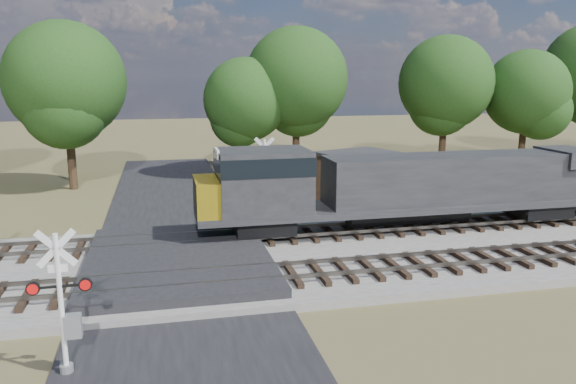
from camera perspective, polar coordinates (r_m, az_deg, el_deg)
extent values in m
plane|color=brown|center=(22.20, -10.95, -8.18)|extent=(160.00, 160.00, 0.00)
cube|color=gray|center=(24.93, 12.72, -5.66)|extent=(140.00, 10.00, 0.30)
cube|color=black|center=(22.19, -10.96, -8.09)|extent=(7.00, 60.00, 0.08)
cube|color=#262628|center=(22.57, -11.03, -7.00)|extent=(7.00, 9.00, 0.62)
cube|color=black|center=(20.34, -5.08, -8.73)|extent=(44.00, 2.60, 0.18)
cube|color=#58534C|center=(22.10, 16.36, -7.03)|extent=(140.00, 0.08, 0.15)
cube|color=#58534C|center=(23.29, 14.65, -5.96)|extent=(140.00, 0.08, 0.15)
cube|color=black|center=(25.05, -6.65, -4.79)|extent=(44.00, 2.60, 0.18)
cube|color=#58534C|center=(26.37, 11.10, -3.72)|extent=(140.00, 0.08, 0.15)
cube|color=#58534C|center=(27.64, 9.91, -2.95)|extent=(140.00, 0.08, 0.15)
cylinder|color=silver|center=(15.31, -22.05, -10.68)|extent=(0.13, 0.13, 3.75)
cylinder|color=gray|center=(16.03, -21.55, -16.43)|extent=(0.34, 0.34, 0.28)
cube|color=silver|center=(14.83, -22.49, -5.31)|extent=(0.98, 0.05, 0.98)
cube|color=silver|center=(14.83, -22.49, -5.31)|extent=(0.98, 0.05, 0.98)
cube|color=silver|center=(14.98, -22.34, -7.19)|extent=(0.47, 0.03, 0.21)
cube|color=black|center=(15.13, -22.20, -8.87)|extent=(1.50, 0.07, 0.06)
cylinder|color=red|center=(15.24, -24.49, -8.92)|extent=(0.34, 0.10, 0.34)
cylinder|color=red|center=(15.05, -19.88, -8.81)|extent=(0.34, 0.10, 0.34)
cube|color=gray|center=(15.49, -21.01, -12.59)|extent=(0.42, 0.29, 0.61)
cylinder|color=silver|center=(29.96, -2.38, 1.38)|extent=(0.15, 0.15, 4.19)
cylinder|color=gray|center=(30.37, -2.35, -2.22)|extent=(0.38, 0.38, 0.31)
cube|color=silver|center=(29.71, -2.41, 4.56)|extent=(1.09, 0.23, 1.10)
cube|color=silver|center=(29.71, -2.41, 4.56)|extent=(1.09, 0.23, 1.10)
cube|color=silver|center=(29.79, -2.40, 3.46)|extent=(0.52, 0.12, 0.23)
cube|color=black|center=(29.87, -2.39, 2.47)|extent=(1.66, 0.36, 0.06)
cylinder|color=red|center=(29.88, -1.09, 2.48)|extent=(0.39, 0.17, 0.38)
cylinder|color=red|center=(29.87, -3.70, 2.45)|extent=(0.39, 0.17, 0.38)
cube|color=gray|center=(30.08, -2.87, 0.20)|extent=(0.52, 0.39, 0.68)
cube|color=#42281C|center=(33.76, 7.58, 1.27)|extent=(5.12, 5.12, 2.80)
cube|color=#2A2A2C|center=(33.52, 7.65, 3.79)|extent=(5.63, 5.63, 0.20)
cylinder|color=black|center=(39.96, -21.20, 4.16)|extent=(0.56, 0.56, 5.50)
sphere|color=#1A3811|center=(39.68, -21.68, 10.46)|extent=(7.69, 7.69, 7.69)
cylinder|color=black|center=(42.13, -4.27, 4.53)|extent=(0.56, 0.56, 4.41)
sphere|color=#1A3811|center=(41.83, -4.34, 9.34)|extent=(6.18, 6.18, 6.18)
cylinder|color=black|center=(43.33, 0.82, 5.53)|extent=(0.56, 0.56, 5.56)
sphere|color=#1A3811|center=(43.08, 0.84, 11.42)|extent=(7.78, 7.78, 7.78)
cylinder|color=black|center=(47.14, 15.45, 5.47)|extent=(0.56, 0.56, 5.32)
sphere|color=#1A3811|center=(46.90, 15.74, 10.64)|extent=(7.45, 7.45, 7.45)
cylinder|color=black|center=(49.42, 22.71, 4.93)|extent=(0.56, 0.56, 4.77)
sphere|color=#1A3811|center=(49.17, 23.06, 9.34)|extent=(6.67, 6.67, 6.67)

